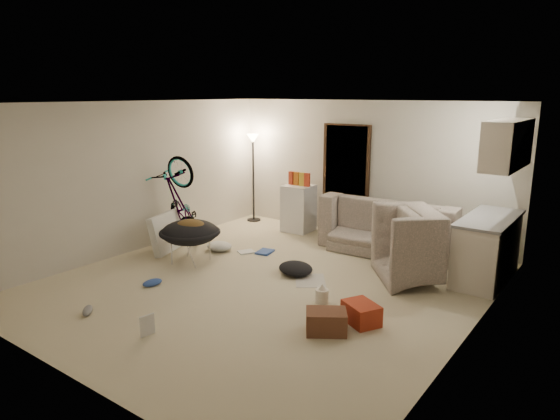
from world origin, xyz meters
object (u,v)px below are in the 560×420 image
Objects in this scene: kitchen_counter at (487,250)px; saucer_chair at (190,238)px; floor_lamp at (253,159)px; bicycle at (181,222)px; drink_case_b at (361,313)px; mini_fridge at (299,208)px; tv_box at (169,231)px; armchair at (433,254)px; juicer at (322,295)px; drink_case_a at (326,322)px; sofa at (391,231)px.

kitchen_counter reaches higher than saucer_chair.
floor_lamp reaches higher than bicycle.
bicycle is 3.87× the size of drink_case_b.
mini_fridge is 2.56m from tv_box.
armchair is at bearing 113.90° from drink_case_b.
tv_box is at bearing 68.28° from armchair.
drink_case_b is (4.05, -3.00, -1.18)m from floor_lamp.
kitchen_counter is at bearing 55.27° from juicer.
bicycle is (-4.12, -1.01, 0.05)m from armchair.
kitchen_counter reaches higher than juicer.
juicer is (-0.68, 0.24, -0.02)m from drink_case_b.
floor_lamp is 4.04× the size of drink_case_a.
mini_fridge is at bearing -5.69° from sofa.
bicycle is 0.29m from tv_box.
mini_fridge is at bearing -4.76° from floor_lamp.
mini_fridge is 0.93× the size of saucer_chair.
armchair is at bearing -142.49° from kitchen_counter.
kitchen_counter is at bearing 2.93° from tv_box.
bicycle is at bearing 169.16° from juicer.
sofa is 1.96× the size of armchair.
kitchen_counter reaches higher than armchair.
saucer_chair is (-2.29, -2.46, 0.07)m from sofa.
kitchen_counter is 5.05m from tv_box.
saucer_chair reaches higher than tv_box.
floor_lamp is 5.17m from drink_case_b.
armchair is (1.05, -0.92, 0.05)m from sofa.
armchair is (4.22, -1.12, -0.92)m from floor_lamp.
mini_fridge is at bearing 163.63° from drink_case_b.
kitchen_counter is at bearing -7.66° from floor_lamp.
mini_fridge is at bearing 32.30° from armchair.
sofa is 5.16× the size of drink_case_a.
sofa is 1.40m from armchair.
sofa reaches higher than drink_case_b.
floor_lamp is 4.95m from kitchen_counter.
armchair is 1.87m from juicer.
saucer_chair is 2.27× the size of drink_case_b.
floor_lamp is 2.31m from bicycle.
mini_fridge is 2.00× the size of drink_case_a.
mini_fridge is at bearing 171.38° from kitchen_counter.
sofa is at bearing 9.90° from armchair.
saucer_chair is 2.51m from juicer.
saucer_chair is at bearing 75.67° from armchair.
juicer is (-0.85, -1.64, -0.28)m from armchair.
armchair reaches higher than saucer_chair.
juicer is at bearing -23.65° from tv_box.
drink_case_a is at bearing -14.76° from saucer_chair.
juicer is (3.27, -0.36, -0.22)m from tv_box.
drink_case_a is at bearing -41.86° from floor_lamp.
saucer_chair is (0.77, -0.52, -0.03)m from bicycle.
saucer_chair is at bearing 131.24° from drink_case_a.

